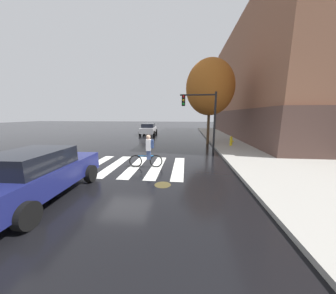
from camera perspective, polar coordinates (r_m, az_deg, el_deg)
name	(u,v)px	position (r m, az deg, el deg)	size (l,w,h in m)	color
ground_plane	(125,166)	(9.42, -14.03, -6.12)	(120.00, 120.00, 0.00)	black
sidewalk	(302,170)	(10.46, 38.19, -6.04)	(6.50, 50.00, 0.15)	#9E9B93
crosswalk_stripes	(135,166)	(9.25, -10.81, -6.27)	(5.12, 3.89, 0.01)	silver
manhole_cover	(163,185)	(6.79, -1.79, -12.47)	(0.64, 0.64, 0.01)	#473D1E
sedan_near	(36,174)	(6.89, -37.81, -7.24)	(2.31, 4.67, 1.59)	navy
sedan_mid	(148,129)	(23.49, -6.53, 6.01)	(2.28, 4.47, 1.51)	#B7B7BC
cyclist	(148,151)	(8.74, -6.67, -1.47)	(1.70, 0.39, 1.69)	black
traffic_light_near	(203,112)	(12.18, 11.53, 11.37)	(2.47, 0.28, 4.20)	black
fire_hydrant	(231,141)	(15.16, 20.31, 1.91)	(0.33, 0.22, 0.78)	gold
street_tree_near	(210,88)	(16.21, 13.82, 18.70)	(4.17, 4.17, 7.42)	#4C3823
corner_building	(302,82)	(26.07, 38.12, 16.79)	(15.58, 23.61, 12.95)	brown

